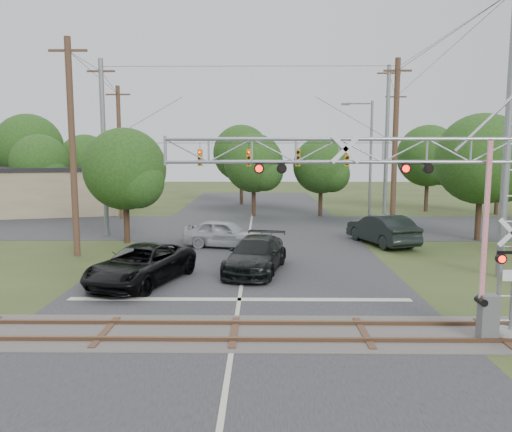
{
  "coord_description": "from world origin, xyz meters",
  "views": [
    {
      "loc": [
        0.85,
        -12.79,
        5.59
      ],
      "look_at": [
        0.61,
        7.5,
        2.95
      ],
      "focal_mm": 35.0,
      "sensor_mm": 36.0,
      "label": 1
    }
  ],
  "objects_px": {
    "crossing_gantry": "(406,200)",
    "traffic_signal_span": "(263,150)",
    "car_dark": "(256,255)",
    "sedan_silver": "(225,233)",
    "pickup_black": "(141,265)",
    "commercial_building": "(16,190)",
    "streetlight": "(368,154)"
  },
  "relations": [
    {
      "from": "car_dark",
      "to": "sedan_silver",
      "type": "relative_size",
      "value": 1.14
    },
    {
      "from": "pickup_black",
      "to": "streetlight",
      "type": "height_order",
      "value": "streetlight"
    },
    {
      "from": "traffic_signal_span",
      "to": "commercial_building",
      "type": "height_order",
      "value": "traffic_signal_span"
    },
    {
      "from": "pickup_black",
      "to": "car_dark",
      "type": "distance_m",
      "value": 5.3
    },
    {
      "from": "crossing_gantry",
      "to": "pickup_black",
      "type": "xyz_separation_m",
      "value": [
        -9.31,
        6.24,
        -3.38
      ]
    },
    {
      "from": "crossing_gantry",
      "to": "car_dark",
      "type": "relative_size",
      "value": 1.91
    },
    {
      "from": "crossing_gantry",
      "to": "streetlight",
      "type": "height_order",
      "value": "streetlight"
    },
    {
      "from": "pickup_black",
      "to": "traffic_signal_span",
      "type": "bearing_deg",
      "value": 84.95
    },
    {
      "from": "pickup_black",
      "to": "sedan_silver",
      "type": "bearing_deg",
      "value": 88.27
    },
    {
      "from": "crossing_gantry",
      "to": "streetlight",
      "type": "distance_m",
      "value": 26.51
    },
    {
      "from": "pickup_black",
      "to": "sedan_silver",
      "type": "xyz_separation_m",
      "value": [
        2.94,
        8.11,
        0.02
      ]
    },
    {
      "from": "car_dark",
      "to": "commercial_building",
      "type": "relative_size",
      "value": 0.28
    },
    {
      "from": "pickup_black",
      "to": "commercial_building",
      "type": "height_order",
      "value": "commercial_building"
    },
    {
      "from": "crossing_gantry",
      "to": "commercial_building",
      "type": "relative_size",
      "value": 0.53
    },
    {
      "from": "traffic_signal_span",
      "to": "sedan_silver",
      "type": "xyz_separation_m",
      "value": [
        -2.27,
        -4.01,
        -4.84
      ]
    },
    {
      "from": "sedan_silver",
      "to": "streetlight",
      "type": "bearing_deg",
      "value": -29.31
    },
    {
      "from": "pickup_black",
      "to": "commercial_building",
      "type": "relative_size",
      "value": 0.29
    },
    {
      "from": "traffic_signal_span",
      "to": "pickup_black",
      "type": "height_order",
      "value": "traffic_signal_span"
    },
    {
      "from": "sedan_silver",
      "to": "car_dark",
      "type": "bearing_deg",
      "value": -149.08
    },
    {
      "from": "streetlight",
      "to": "crossing_gantry",
      "type": "bearing_deg",
      "value": -99.58
    },
    {
      "from": "sedan_silver",
      "to": "commercial_building",
      "type": "xyz_separation_m",
      "value": [
        -20.0,
        15.77,
        1.29
      ]
    },
    {
      "from": "car_dark",
      "to": "traffic_signal_span",
      "type": "bearing_deg",
      "value": 99.71
    },
    {
      "from": "crossing_gantry",
      "to": "traffic_signal_span",
      "type": "bearing_deg",
      "value": 102.59
    },
    {
      "from": "car_dark",
      "to": "sedan_silver",
      "type": "xyz_separation_m",
      "value": [
        -1.91,
        5.97,
        0.02
      ]
    },
    {
      "from": "pickup_black",
      "to": "car_dark",
      "type": "relative_size",
      "value": 1.05
    },
    {
      "from": "sedan_silver",
      "to": "commercial_building",
      "type": "relative_size",
      "value": 0.24
    },
    {
      "from": "sedan_silver",
      "to": "crossing_gantry",
      "type": "bearing_deg",
      "value": -142.91
    },
    {
      "from": "streetlight",
      "to": "commercial_building",
      "type": "bearing_deg",
      "value": 172.58
    },
    {
      "from": "commercial_building",
      "to": "streetlight",
      "type": "bearing_deg",
      "value": -23.58
    },
    {
      "from": "car_dark",
      "to": "crossing_gantry",
      "type": "bearing_deg",
      "value": -50.25
    },
    {
      "from": "traffic_signal_span",
      "to": "pickup_black",
      "type": "bearing_deg",
      "value": -113.27
    },
    {
      "from": "traffic_signal_span",
      "to": "streetlight",
      "type": "xyz_separation_m",
      "value": [
        8.51,
        7.76,
        -0.3
      ]
    }
  ]
}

